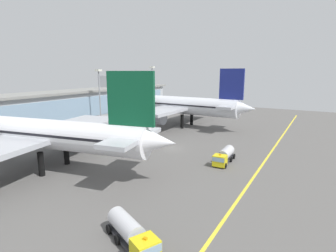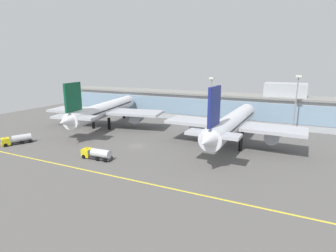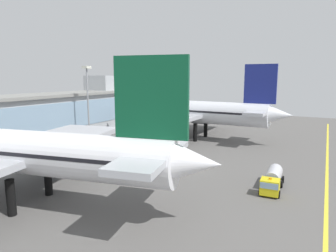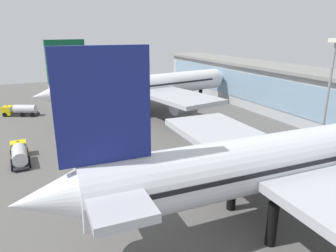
# 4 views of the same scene
# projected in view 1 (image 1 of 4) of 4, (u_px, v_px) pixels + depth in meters

# --- Properties ---
(ground_plane) EXTENTS (184.48, 184.48, 0.00)m
(ground_plane) POSITION_uv_depth(u_px,v_px,m) (174.00, 149.00, 68.33)
(ground_plane) COLOR #5B5956
(taxiway_centreline_stripe) EXTENTS (147.59, 0.50, 0.01)m
(taxiway_centreline_stripe) POSITION_uv_depth(u_px,v_px,m) (263.00, 163.00, 57.47)
(taxiway_centreline_stripe) COLOR yellow
(taxiway_centreline_stripe) RESTS_ON ground
(terminal_building) EXTENTS (134.77, 14.00, 17.58)m
(terminal_building) POSITION_uv_depth(u_px,v_px,m) (52.00, 109.00, 92.94)
(terminal_building) COLOR #ADB2B7
(terminal_building) RESTS_ON ground
(airliner_near_left) EXTENTS (48.13, 57.57, 19.43)m
(airliner_near_left) POSITION_uv_depth(u_px,v_px,m) (39.00, 134.00, 53.56)
(airliner_near_left) COLOR black
(airliner_near_left) RESTS_ON ground
(airliner_near_right) EXTENTS (42.44, 53.65, 20.21)m
(airliner_near_right) POSITION_uv_depth(u_px,v_px,m) (179.00, 105.00, 95.76)
(airliner_near_right) COLOR black
(airliner_near_right) RESTS_ON ground
(fuel_tanker_truck) EXTENTS (6.11, 9.21, 2.90)m
(fuel_tanker_truck) POSITION_uv_depth(u_px,v_px,m) (132.00, 234.00, 29.95)
(fuel_tanker_truck) COLOR black
(fuel_tanker_truck) RESTS_ON ground
(baggage_tug_near) EXTENTS (9.15, 3.26, 2.90)m
(baggage_tug_near) POSITION_uv_depth(u_px,v_px,m) (224.00, 156.00, 57.55)
(baggage_tug_near) COLOR black
(baggage_tug_near) RESTS_ON ground
(apron_light_mast_west) EXTENTS (1.80, 1.80, 20.02)m
(apron_light_mast_west) POSITION_uv_depth(u_px,v_px,m) (99.00, 88.00, 94.64)
(apron_light_mast_west) COLOR gray
(apron_light_mast_west) RESTS_ON ground
(apron_light_mast_centre) EXTENTS (1.80, 1.80, 21.47)m
(apron_light_mast_centre) POSITION_uv_depth(u_px,v_px,m) (152.00, 83.00, 120.19)
(apron_light_mast_centre) COLOR gray
(apron_light_mast_centre) RESTS_ON ground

